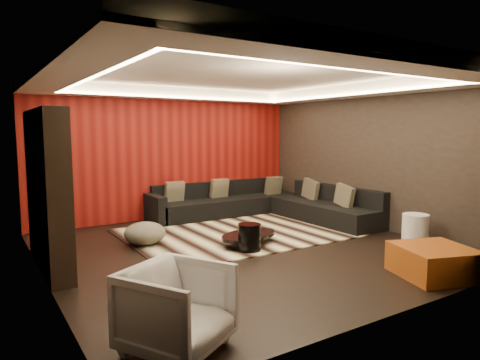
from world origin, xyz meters
TOP-DOWN VIEW (x-y plane):
  - floor at (0.00, 0.00)m, footprint 6.00×6.00m
  - ceiling at (0.00, 0.00)m, footprint 6.00×6.00m
  - wall_back at (0.00, 3.01)m, footprint 6.00×0.02m
  - wall_left at (-3.01, 0.00)m, footprint 0.02×6.00m
  - wall_right at (3.01, 0.00)m, footprint 0.02×6.00m
  - red_feature_wall at (0.00, 2.97)m, footprint 5.98×0.05m
  - soffit_back at (0.00, 2.70)m, footprint 6.00×0.60m
  - soffit_front at (0.00, -2.70)m, footprint 6.00×0.60m
  - soffit_left at (-2.70, 0.00)m, footprint 0.60×4.80m
  - soffit_right at (2.70, 0.00)m, footprint 0.60×4.80m
  - cove_back at (0.00, 2.36)m, footprint 4.80×0.08m
  - cove_front at (0.00, -2.36)m, footprint 4.80×0.08m
  - cove_left at (-2.36, 0.00)m, footprint 0.08×4.80m
  - cove_right at (2.36, 0.00)m, footprint 0.08×4.80m
  - tv_surround at (-2.85, 0.60)m, footprint 0.30×2.00m
  - tv_screen at (-2.69, 0.60)m, footprint 0.04×1.30m
  - tv_shelf at (-2.69, 0.60)m, footprint 0.04×1.60m
  - rug at (0.43, 0.96)m, footprint 4.01×3.01m
  - coffee_table at (0.14, 0.08)m, footprint 1.38×1.38m
  - drum_stool at (-0.04, -0.22)m, footprint 0.47×0.47m
  - striped_pouf at (-1.32, 1.03)m, footprint 0.75×0.75m
  - white_side_table at (2.50, -1.41)m, footprint 0.51×0.51m
  - orange_ottoman at (1.36, -2.50)m, footprint 1.14×1.14m
  - armchair at (-2.29, -2.45)m, footprint 1.11×1.11m
  - sectional_sofa at (1.73, 1.86)m, footprint 3.65×3.50m
  - throw_pillows at (1.74, 1.89)m, footprint 2.97×2.77m

SIDE VIEW (x-z plane):
  - floor at x=0.00m, z-range -0.02..0.00m
  - rug at x=0.43m, z-range 0.00..0.02m
  - coffee_table at x=0.14m, z-range 0.02..0.21m
  - orange_ottoman at x=1.36m, z-range 0.00..0.40m
  - striped_pouf at x=-1.32m, z-range 0.02..0.40m
  - drum_stool at x=-0.04m, z-range 0.02..0.45m
  - sectional_sofa at x=1.73m, z-range -0.11..0.64m
  - white_side_table at x=2.50m, z-range 0.00..0.53m
  - armchair at x=-2.29m, z-range 0.00..0.75m
  - throw_pillows at x=1.74m, z-range 0.37..0.87m
  - tv_shelf at x=-2.69m, z-range 0.68..0.72m
  - tv_surround at x=-2.85m, z-range 0.00..2.20m
  - wall_back at x=0.00m, z-range 0.00..2.80m
  - wall_left at x=-3.01m, z-range 0.00..2.80m
  - wall_right at x=3.01m, z-range 0.00..2.80m
  - red_feature_wall at x=0.00m, z-range 0.01..2.79m
  - tv_screen at x=-2.69m, z-range 1.05..1.85m
  - cove_back at x=0.00m, z-range 2.58..2.62m
  - cove_front at x=0.00m, z-range 2.58..2.62m
  - cove_left at x=-2.36m, z-range 2.58..2.62m
  - cove_right at x=2.36m, z-range 2.58..2.62m
  - soffit_back at x=0.00m, z-range 2.58..2.80m
  - soffit_front at x=0.00m, z-range 2.58..2.80m
  - soffit_left at x=-2.70m, z-range 2.58..2.80m
  - soffit_right at x=2.70m, z-range 2.58..2.80m
  - ceiling at x=0.00m, z-range 2.80..2.82m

